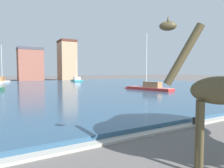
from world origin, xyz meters
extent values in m
cube|color=#2D5170|center=(0.00, 35.09, 0.17)|extent=(78.32, 54.79, 0.34)
cube|color=#ADA89E|center=(0.00, 7.45, 0.06)|extent=(78.32, 0.50, 0.12)
cylinder|color=#4C4228|center=(-2.52, 3.82, 1.09)|extent=(0.16, 0.16, 2.17)
cylinder|color=#4C4228|center=(-2.26, 4.13, 1.09)|extent=(0.16, 0.16, 2.17)
ellipsoid|color=#4C4228|center=(-1.98, 3.62, 2.49)|extent=(1.69, 1.57, 0.83)
cylinder|color=#4C4228|center=(-2.78, 4.31, 3.52)|extent=(1.02, 0.92, 1.86)
ellipsoid|color=#4C4228|center=(-3.13, 4.61, 4.40)|extent=(0.57, 0.54, 0.28)
cone|color=#4C4228|center=(-3.17, 4.55, 4.61)|extent=(0.06, 0.06, 0.16)
cone|color=#4C4228|center=(-3.08, 4.66, 4.61)|extent=(0.06, 0.06, 0.16)
cube|color=white|center=(-7.14, 54.15, 0.35)|extent=(4.07, 8.25, 0.70)
ellipsoid|color=white|center=(-6.14, 57.81, 0.35)|extent=(2.50, 3.18, 0.66)
cube|color=silver|center=(-7.14, 54.15, 0.73)|extent=(3.99, 8.09, 0.06)
cube|color=#9E7047|center=(-7.30, 53.57, 1.31)|extent=(2.11, 3.07, 1.10)
cylinder|color=silver|center=(-6.98, 54.72, 5.06)|extent=(0.12, 0.12, 8.72)
cylinder|color=silver|center=(-7.35, 53.37, 1.60)|extent=(0.82, 2.72, 0.08)
cube|color=red|center=(11.50, 22.46, 0.34)|extent=(3.53, 7.42, 0.69)
ellipsoid|color=red|center=(10.62, 25.77, 0.34)|extent=(2.16, 2.84, 0.65)
cube|color=#C7716E|center=(11.50, 22.46, 0.72)|extent=(3.46, 7.28, 0.06)
cube|color=#9E7047|center=(11.64, 21.94, 1.17)|extent=(1.82, 2.75, 0.84)
cylinder|color=silver|center=(11.36, 22.98, 4.67)|extent=(0.12, 0.12, 7.97)
cylinder|color=silver|center=(11.68, 21.76, 1.59)|extent=(0.72, 2.46, 0.08)
cube|color=teal|center=(11.09, 52.62, 0.35)|extent=(3.22, 6.64, 0.71)
ellipsoid|color=teal|center=(11.56, 55.61, 0.35)|extent=(2.36, 2.52, 0.67)
cube|color=#6EA5A8|center=(11.09, 52.62, 0.74)|extent=(3.16, 6.51, 0.06)
cube|color=silver|center=(11.02, 52.15, 1.18)|extent=(1.91, 2.45, 0.83)
cylinder|color=silver|center=(11.17, 53.09, 3.61)|extent=(0.12, 0.12, 5.80)
cylinder|color=silver|center=(11.00, 51.99, 1.61)|extent=(0.42, 2.22, 0.08)
cylinder|color=#232326|center=(1.80, 7.30, 0.25)|extent=(0.24, 0.24, 0.50)
cube|color=#8E5142|center=(0.72, 65.12, 4.74)|extent=(7.03, 6.45, 9.48)
cube|color=#42424C|center=(0.72, 65.12, 9.88)|extent=(7.17, 6.58, 0.80)
cube|color=tan|center=(12.18, 64.76, 6.29)|extent=(5.13, 6.09, 12.59)
cube|color=#51281E|center=(12.18, 64.76, 12.99)|extent=(5.23, 6.22, 0.80)
camera|label=1|loc=(-7.55, 0.27, 3.03)|focal=31.48mm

